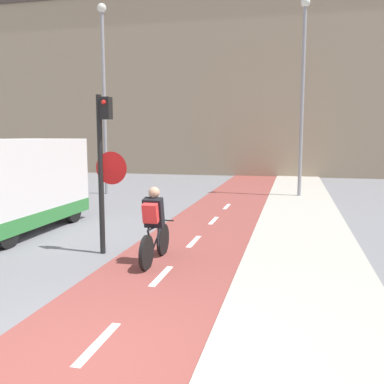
{
  "coord_description": "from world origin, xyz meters",
  "views": [
    {
      "loc": [
        2.18,
        -3.88,
        2.46
      ],
      "look_at": [
        0.0,
        5.31,
        1.2
      ],
      "focal_mm": 40.0,
      "sensor_mm": 36.0,
      "label": 1
    }
  ],
  "objects_px": {
    "traffic_light_pole": "(104,157)",
    "van": "(11,187)",
    "street_lamp_sidewalk": "(303,79)",
    "street_lamp_far": "(104,82)",
    "cyclist_near": "(154,227)"
  },
  "relations": [
    {
      "from": "traffic_light_pole",
      "to": "van",
      "type": "height_order",
      "value": "traffic_light_pole"
    },
    {
      "from": "traffic_light_pole",
      "to": "street_lamp_sidewalk",
      "type": "height_order",
      "value": "street_lamp_sidewalk"
    },
    {
      "from": "street_lamp_far",
      "to": "street_lamp_sidewalk",
      "type": "xyz_separation_m",
      "value": [
        7.89,
        0.99,
        -0.02
      ]
    },
    {
      "from": "traffic_light_pole",
      "to": "cyclist_near",
      "type": "relative_size",
      "value": 1.95
    },
    {
      "from": "cyclist_near",
      "to": "traffic_light_pole",
      "type": "bearing_deg",
      "value": 160.75
    },
    {
      "from": "traffic_light_pole",
      "to": "cyclist_near",
      "type": "height_order",
      "value": "traffic_light_pole"
    },
    {
      "from": "street_lamp_far",
      "to": "cyclist_near",
      "type": "bearing_deg",
      "value": -60.33
    },
    {
      "from": "street_lamp_sidewalk",
      "to": "cyclist_near",
      "type": "height_order",
      "value": "street_lamp_sidewalk"
    },
    {
      "from": "cyclist_near",
      "to": "van",
      "type": "height_order",
      "value": "van"
    },
    {
      "from": "street_lamp_sidewalk",
      "to": "van",
      "type": "bearing_deg",
      "value": -131.55
    },
    {
      "from": "street_lamp_sidewalk",
      "to": "cyclist_near",
      "type": "relative_size",
      "value": 4.56
    },
    {
      "from": "traffic_light_pole",
      "to": "cyclist_near",
      "type": "xyz_separation_m",
      "value": [
        1.19,
        -0.42,
        -1.31
      ]
    },
    {
      "from": "traffic_light_pole",
      "to": "cyclist_near",
      "type": "distance_m",
      "value": 1.82
    },
    {
      "from": "street_lamp_sidewalk",
      "to": "van",
      "type": "distance_m",
      "value": 11.4
    },
    {
      "from": "traffic_light_pole",
      "to": "van",
      "type": "bearing_deg",
      "value": 157.32
    }
  ]
}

